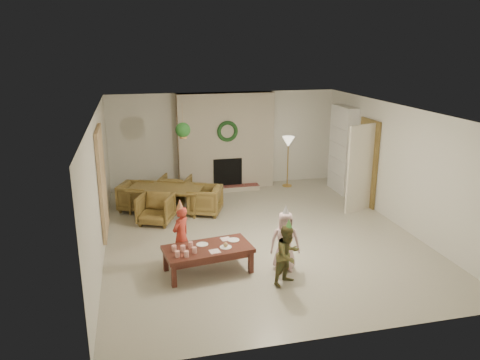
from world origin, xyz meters
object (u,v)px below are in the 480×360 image
object	(u,v)px
dining_chair_right	(205,200)
child_red	(181,236)
dining_chair_left	(136,197)
coffee_table_top	(208,249)
dining_chair_near	(156,209)
child_plaid	(288,255)
child_pink	(285,241)
dining_chair_far	(175,189)
dining_table	(166,199)

from	to	relation	value
dining_chair_right	child_red	xyz separation A→B (m)	(-0.79, -2.35, 0.20)
dining_chair_left	coffee_table_top	size ratio (longest dim) A/B	0.49
coffee_table_top	dining_chair_near	bearing A→B (deg)	98.49
dining_chair_near	child_plaid	bearing A→B (deg)	-36.33
child_red	child_pink	bearing A→B (deg)	116.71
dining_chair_far	dining_chair_left	distance (m)	1.03
child_pink	dining_chair_right	bearing A→B (deg)	116.44
child_red	dining_chair_far	bearing A→B (deg)	-137.01
child_plaid	dining_chair_right	bearing A→B (deg)	72.23
child_pink	child_plaid	bearing A→B (deg)	-93.19
child_red	child_plaid	xyz separation A→B (m)	(1.57, -1.08, -0.03)
child_red	child_plaid	size ratio (longest dim) A/B	1.06
dining_table	child_plaid	bearing A→B (deg)	-44.52
dining_table	dining_chair_left	world-z (taller)	dining_chair_left
dining_chair_right	child_red	bearing A→B (deg)	3.62
dining_chair_left	coffee_table_top	distance (m)	3.54
dining_chair_right	child_pink	bearing A→B (deg)	38.89
dining_table	child_red	xyz separation A→B (m)	(0.05, -2.69, 0.23)
dining_table	child_pink	distance (m)	3.73
child_plaid	child_pink	bearing A→B (deg)	46.43
dining_chair_left	dining_chair_near	bearing A→B (deg)	-135.00
dining_table	coffee_table_top	world-z (taller)	dining_table
dining_table	coffee_table_top	distance (m)	3.12
dining_chair_far	dining_chair_right	size ratio (longest dim) A/B	1.00
dining_chair_far	child_pink	bearing A→B (deg)	132.28
child_pink	dining_chair_left	bearing A→B (deg)	133.59
child_pink	coffee_table_top	bearing A→B (deg)	-179.72
coffee_table_top	child_pink	world-z (taller)	child_pink
dining_chair_far	child_red	size ratio (longest dim) A/B	0.67
child_plaid	dining_chair_left	bearing A→B (deg)	88.94
dining_table	dining_chair_right	size ratio (longest dim) A/B	2.34
dining_chair_far	child_plaid	xyz separation A→B (m)	(1.34, -4.44, 0.17)
dining_chair_near	child_plaid	distance (m)	3.63
dining_table	dining_chair_left	distance (m)	0.73
coffee_table_top	child_plaid	distance (m)	1.36
dining_chair_near	coffee_table_top	size ratio (longest dim) A/B	0.49
dining_chair_near	dining_chair_right	size ratio (longest dim) A/B	1.00
dining_table	dining_chair_left	size ratio (longest dim) A/B	2.34
dining_chair_left	dining_chair_right	bearing A→B (deg)	-90.00
dining_chair_left	child_red	size ratio (longest dim) A/B	0.67
dining_table	child_red	bearing A→B (deg)	-66.73
dining_table	dining_chair_right	world-z (taller)	dining_chair_right
child_pink	dining_table	bearing A→B (deg)	127.36
dining_chair_far	child_red	xyz separation A→B (m)	(-0.22, -3.36, 0.20)
child_pink	dining_chair_far	bearing A→B (deg)	119.83
child_plaid	child_red	bearing A→B (deg)	114.93
dining_table	coffee_table_top	bearing A→B (deg)	-59.54
dining_chair_far	dining_chair_right	bearing A→B (deg)	141.34
dining_table	dining_chair_far	xyz separation A→B (m)	(0.27, 0.67, 0.03)
dining_table	child_red	distance (m)	2.70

